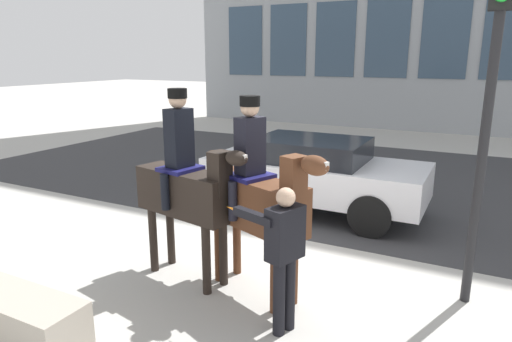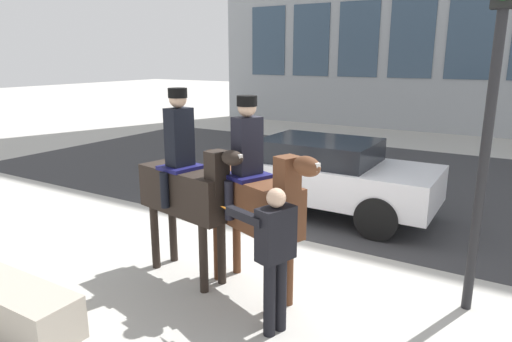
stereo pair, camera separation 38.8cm
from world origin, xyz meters
TOP-DOWN VIEW (x-y plane):
  - ground_plane at (0.00, 0.00)m, footprint 80.00×80.00m
  - road_surface at (0.00, 4.75)m, footprint 19.12×8.50m
  - mounted_horse_lead at (-0.47, -1.41)m, footprint 1.80×0.71m
  - mounted_horse_companion at (0.50, -1.34)m, footprint 1.84×0.97m
  - pedestrian_bystander at (1.13, -1.96)m, footprint 0.91×0.45m
  - street_car_near_lane at (0.03, 1.92)m, footprint 4.06×1.79m
  - traffic_light at (2.85, -0.38)m, footprint 0.24×0.29m

SIDE VIEW (x-z plane):
  - ground_plane at x=0.00m, z-range 0.00..0.00m
  - road_surface at x=0.00m, z-range 0.00..0.01m
  - street_car_near_lane at x=0.03m, z-range 0.06..1.46m
  - pedestrian_bystander at x=1.13m, z-range 0.14..1.75m
  - mounted_horse_companion at x=0.50m, z-range 0.03..2.48m
  - mounted_horse_lead at x=-0.47m, z-range 0.02..2.52m
  - traffic_light at x=2.85m, z-range 0.69..4.76m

